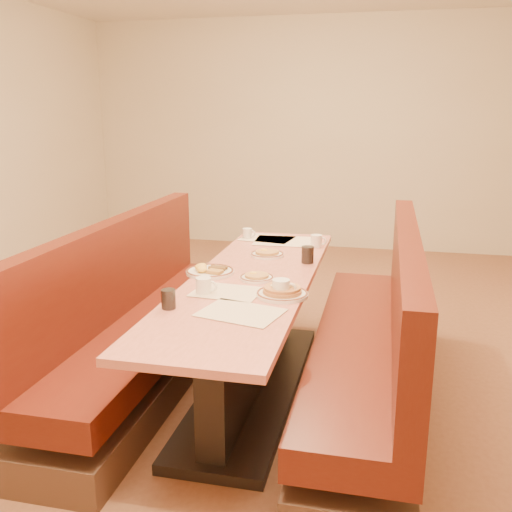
% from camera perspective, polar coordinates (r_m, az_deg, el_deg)
% --- Properties ---
extents(ground, '(8.00, 8.00, 0.00)m').
position_cam_1_polar(ground, '(3.68, -0.41, -13.36)').
color(ground, '#9E6647').
rests_on(ground, ground).
extents(room_envelope, '(6.04, 8.04, 2.82)m').
position_cam_1_polar(room_envelope, '(3.26, -0.47, 18.21)').
color(room_envelope, beige).
rests_on(room_envelope, ground).
extents(diner_table, '(0.70, 2.50, 0.75)m').
position_cam_1_polar(diner_table, '(3.52, -0.42, -7.97)').
color(diner_table, black).
rests_on(diner_table, ground).
extents(booth_left, '(0.55, 2.50, 1.05)m').
position_cam_1_polar(booth_left, '(3.75, -11.45, -7.04)').
color(booth_left, '#4C3326').
rests_on(booth_left, ground).
extents(booth_right, '(0.55, 2.50, 1.05)m').
position_cam_1_polar(booth_right, '(3.45, 11.66, -9.05)').
color(booth_right, '#4C3326').
rests_on(booth_right, ground).
extents(placemat_near_left, '(0.39, 0.30, 0.00)m').
position_cam_1_polar(placemat_near_left, '(3.12, -2.92, -3.59)').
color(placemat_near_left, beige).
rests_on(placemat_near_left, diner_table).
extents(placemat_near_right, '(0.44, 0.37, 0.00)m').
position_cam_1_polar(placemat_near_right, '(2.81, -1.55, -5.67)').
color(placemat_near_right, beige).
rests_on(placemat_near_right, diner_table).
extents(placemat_far_left, '(0.43, 0.35, 0.00)m').
position_cam_1_polar(placemat_far_left, '(4.39, 1.11, 1.78)').
color(placemat_far_left, beige).
rests_on(placemat_far_left, diner_table).
extents(placemat_far_right, '(0.48, 0.37, 0.00)m').
position_cam_1_polar(placemat_far_right, '(4.30, 2.97, 1.50)').
color(placemat_far_right, beige).
rests_on(placemat_far_right, diner_table).
extents(pancake_plate, '(0.28, 0.28, 0.06)m').
position_cam_1_polar(pancake_plate, '(3.05, 2.64, -3.63)').
color(pancake_plate, white).
rests_on(pancake_plate, diner_table).
extents(eggs_plate, '(0.29, 0.29, 0.06)m').
position_cam_1_polar(eggs_plate, '(3.47, -4.70, -1.47)').
color(eggs_plate, white).
rests_on(eggs_plate, diner_table).
extents(extra_plate_mid, '(0.20, 0.20, 0.04)m').
position_cam_1_polar(extra_plate_mid, '(3.35, 0.07, -2.11)').
color(extra_plate_mid, white).
rests_on(extra_plate_mid, diner_table).
extents(extra_plate_far, '(0.23, 0.23, 0.05)m').
position_cam_1_polar(extra_plate_far, '(3.87, 1.12, 0.23)').
color(extra_plate_far, white).
rests_on(extra_plate_far, diner_table).
extents(coffee_mug_a, '(0.13, 0.09, 0.10)m').
position_cam_1_polar(coffee_mug_a, '(3.02, 2.59, -3.25)').
color(coffee_mug_a, white).
rests_on(coffee_mug_a, diner_table).
extents(coffee_mug_b, '(0.12, 0.08, 0.09)m').
position_cam_1_polar(coffee_mug_b, '(3.09, -5.21, -2.96)').
color(coffee_mug_b, white).
rests_on(coffee_mug_b, diner_table).
extents(coffee_mug_c, '(0.12, 0.08, 0.09)m').
position_cam_1_polar(coffee_mug_c, '(4.15, 6.09, 1.53)').
color(coffee_mug_c, white).
rests_on(coffee_mug_c, diner_table).
extents(coffee_mug_d, '(0.10, 0.07, 0.08)m').
position_cam_1_polar(coffee_mug_d, '(4.40, -0.85, 2.29)').
color(coffee_mug_d, white).
rests_on(coffee_mug_d, diner_table).
extents(soda_tumbler_near, '(0.07, 0.07, 0.10)m').
position_cam_1_polar(soda_tumbler_near, '(2.89, -8.75, -4.27)').
color(soda_tumbler_near, black).
rests_on(soda_tumbler_near, diner_table).
extents(soda_tumbler_mid, '(0.08, 0.08, 0.11)m').
position_cam_1_polar(soda_tumbler_mid, '(3.71, 5.18, 0.13)').
color(soda_tumbler_mid, black).
rests_on(soda_tumbler_mid, diner_table).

